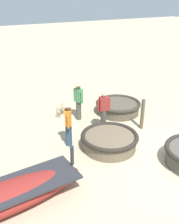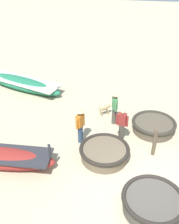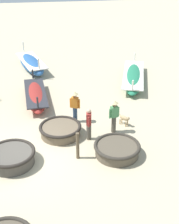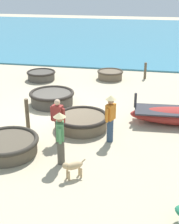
# 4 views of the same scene
# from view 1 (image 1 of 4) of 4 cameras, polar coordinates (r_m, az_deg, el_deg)

# --- Properties ---
(ground_plane) EXTENTS (80.00, 80.00, 0.00)m
(ground_plane) POSITION_cam_1_polar(r_m,az_deg,el_deg) (9.13, 18.14, -9.52)
(ground_plane) COLOR #BCAD8C
(coracle_center) EXTENTS (1.99, 1.99, 0.52)m
(coracle_center) POSITION_cam_1_polar(r_m,az_deg,el_deg) (11.73, 6.23, 1.15)
(coracle_center) COLOR brown
(coracle_center) RESTS_ON ground
(coracle_tilted) EXTENTS (1.99, 1.99, 0.54)m
(coracle_tilted) POSITION_cam_1_polar(r_m,az_deg,el_deg) (9.09, 4.35, -6.16)
(coracle_tilted) COLOR brown
(coracle_tilted) RESTS_ON ground
(long_boat_green_hull) EXTENTS (1.40, 4.41, 1.17)m
(long_boat_green_hull) POSITION_cam_1_polar(r_m,az_deg,el_deg) (7.08, -18.64, -17.46)
(long_boat_green_hull) COLOR maroon
(long_boat_green_hull) RESTS_ON ground
(fisherman_by_coracle) EXTENTS (0.51, 0.36, 1.67)m
(fisherman_by_coracle) POSITION_cam_1_polar(r_m,az_deg,el_deg) (10.81, -2.44, 3.04)
(fisherman_by_coracle) COLOR #4C473D
(fisherman_by_coracle) RESTS_ON ground
(fisherman_hauling) EXTENTS (0.28, 0.52, 1.57)m
(fisherman_hauling) POSITION_cam_1_polar(r_m,az_deg,el_deg) (10.04, 3.09, 0.51)
(fisherman_hauling) COLOR #4C473D
(fisherman_hauling) RESTS_ON ground
(fisherman_with_hat) EXTENTS (0.49, 0.36, 1.67)m
(fisherman_with_hat) POSITION_cam_1_polar(r_m,az_deg,el_deg) (8.93, -4.66, -1.93)
(fisherman_with_hat) COLOR #2D425B
(fisherman_with_hat) RESTS_ON ground
(dog) EXTENTS (0.47, 0.58, 0.55)m
(dog) POSITION_cam_1_polar(r_m,az_deg,el_deg) (11.41, -6.26, 0.90)
(dog) COLOR tan
(dog) RESTS_ON ground
(mooring_post_shoreline) EXTENTS (0.14, 0.14, 1.23)m
(mooring_post_shoreline) POSITION_cam_1_polar(r_m,az_deg,el_deg) (10.39, 11.45, -0.46)
(mooring_post_shoreline) COLOR brown
(mooring_post_shoreline) RESTS_ON ground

